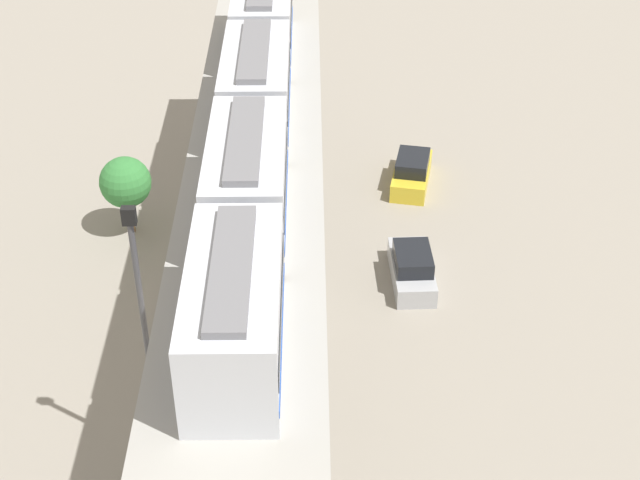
% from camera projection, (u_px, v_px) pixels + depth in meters
% --- Properties ---
extents(ground_plane, '(120.00, 120.00, 0.00)m').
position_uv_depth(ground_plane, '(264.00, 308.00, 42.42)').
color(ground_plane, gray).
extents(viaduct, '(5.20, 35.80, 8.66)m').
position_uv_depth(viaduct, '(258.00, 181.00, 38.53)').
color(viaduct, '#A8A59E').
rests_on(viaduct, ground).
extents(train, '(2.64, 27.45, 3.24)m').
position_uv_depth(train, '(252.00, 130.00, 34.81)').
color(train, silver).
rests_on(train, viaduct).
extents(parked_car_yellow, '(2.60, 4.47, 1.76)m').
position_uv_depth(parked_car_yellow, '(412.00, 172.00, 50.45)').
color(parked_car_yellow, yellow).
rests_on(parked_car_yellow, ground).
extents(parked_car_silver, '(1.95, 4.26, 1.76)m').
position_uv_depth(parked_car_silver, '(412.00, 268.00, 43.57)').
color(parked_car_silver, '#B2B5BA').
rests_on(parked_car_silver, ground).
extents(tree_near_viaduct, '(2.50, 2.50, 4.12)m').
position_uv_depth(tree_near_viaduct, '(125.00, 183.00, 45.64)').
color(tree_near_viaduct, brown).
rests_on(tree_near_viaduct, ground).
extents(signal_post, '(0.44, 0.28, 11.26)m').
position_uv_depth(signal_post, '(146.00, 335.00, 31.65)').
color(signal_post, '#4C4C51').
rests_on(signal_post, ground).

